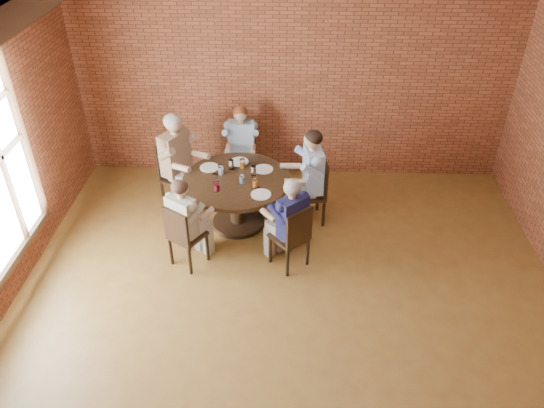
{
  "coord_description": "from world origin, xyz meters",
  "views": [
    {
      "loc": [
        -0.01,
        -3.99,
        4.5
      ],
      "look_at": [
        -0.21,
        1.0,
        1.05
      ],
      "focal_mm": 35.0,
      "sensor_mm": 36.0,
      "label": 1
    }
  ],
  "objects_px": {
    "chair_e": "(293,235)",
    "smartphone": "(258,190)",
    "chair_a": "(314,187)",
    "chair_d": "(183,235)",
    "diner_b": "(241,148)",
    "diner_c": "(179,161)",
    "dining_table": "(237,193)",
    "diner_e": "(289,223)",
    "chair_c": "(176,171)",
    "chair_b": "(242,154)",
    "diner_a": "(308,177)",
    "diner_d": "(186,223)"
  },
  "relations": [
    {
      "from": "diner_a",
      "to": "chair_e",
      "type": "bearing_deg",
      "value": -20.38
    },
    {
      "from": "diner_a",
      "to": "diner_e",
      "type": "relative_size",
      "value": 1.1
    },
    {
      "from": "diner_b",
      "to": "chair_d",
      "type": "relative_size",
      "value": 1.47
    },
    {
      "from": "chair_d",
      "to": "diner_e",
      "type": "relative_size",
      "value": 0.7
    },
    {
      "from": "chair_c",
      "to": "chair_d",
      "type": "height_order",
      "value": "chair_c"
    },
    {
      "from": "chair_b",
      "to": "diner_d",
      "type": "height_order",
      "value": "diner_d"
    },
    {
      "from": "diner_b",
      "to": "chair_d",
      "type": "xyz_separation_m",
      "value": [
        -0.55,
        -1.93,
        -0.16
      ]
    },
    {
      "from": "chair_b",
      "to": "chair_e",
      "type": "height_order",
      "value": "chair_b"
    },
    {
      "from": "diner_a",
      "to": "chair_d",
      "type": "xyz_separation_m",
      "value": [
        -1.55,
        -1.06,
        -0.21
      ]
    },
    {
      "from": "dining_table",
      "to": "diner_e",
      "type": "height_order",
      "value": "diner_e"
    },
    {
      "from": "diner_c",
      "to": "chair_e",
      "type": "xyz_separation_m",
      "value": [
        1.63,
        -1.36,
        -0.22
      ]
    },
    {
      "from": "dining_table",
      "to": "smartphone",
      "type": "xyz_separation_m",
      "value": [
        0.3,
        -0.26,
        0.23
      ]
    },
    {
      "from": "chair_b",
      "to": "smartphone",
      "type": "xyz_separation_m",
      "value": [
        0.34,
        -1.38,
        0.25
      ]
    },
    {
      "from": "chair_e",
      "to": "smartphone",
      "type": "xyz_separation_m",
      "value": [
        -0.47,
        0.61,
        0.26
      ]
    },
    {
      "from": "diner_a",
      "to": "diner_e",
      "type": "distance_m",
      "value": 1.01
    },
    {
      "from": "diner_b",
      "to": "diner_d",
      "type": "xyz_separation_m",
      "value": [
        -0.51,
        -1.87,
        -0.03
      ]
    },
    {
      "from": "chair_b",
      "to": "chair_c",
      "type": "xyz_separation_m",
      "value": [
        -0.92,
        -0.58,
        0.03
      ]
    },
    {
      "from": "chair_e",
      "to": "smartphone",
      "type": "bearing_deg",
      "value": -94.24
    },
    {
      "from": "diner_e",
      "to": "diner_c",
      "type": "bearing_deg",
      "value": -81.19
    },
    {
      "from": "diner_a",
      "to": "smartphone",
      "type": "relative_size",
      "value": 9.82
    },
    {
      "from": "dining_table",
      "to": "diner_d",
      "type": "bearing_deg",
      "value": -123.04
    },
    {
      "from": "dining_table",
      "to": "diner_c",
      "type": "xyz_separation_m",
      "value": [
        -0.86,
        0.49,
        0.18
      ]
    },
    {
      "from": "chair_c",
      "to": "diner_d",
      "type": "distance_m",
      "value": 1.44
    },
    {
      "from": "diner_c",
      "to": "diner_a",
      "type": "bearing_deg",
      "value": -70.31
    },
    {
      "from": "diner_a",
      "to": "smartphone",
      "type": "bearing_deg",
      "value": -67.08
    },
    {
      "from": "diner_a",
      "to": "chair_b",
      "type": "bearing_deg",
      "value": -143.58
    },
    {
      "from": "chair_b",
      "to": "diner_d",
      "type": "relative_size",
      "value": 0.74
    },
    {
      "from": "chair_a",
      "to": "chair_d",
      "type": "xyz_separation_m",
      "value": [
        -1.64,
        -1.08,
        -0.03
      ]
    },
    {
      "from": "diner_e",
      "to": "smartphone",
      "type": "distance_m",
      "value": 0.7
    },
    {
      "from": "diner_a",
      "to": "chair_c",
      "type": "height_order",
      "value": "diner_a"
    },
    {
      "from": "chair_a",
      "to": "smartphone",
      "type": "distance_m",
      "value": 0.9
    },
    {
      "from": "smartphone",
      "to": "chair_d",
      "type": "bearing_deg",
      "value": -159.01
    },
    {
      "from": "chair_e",
      "to": "diner_e",
      "type": "distance_m",
      "value": 0.16
    },
    {
      "from": "chair_b",
      "to": "diner_e",
      "type": "distance_m",
      "value": 2.07
    },
    {
      "from": "chair_a",
      "to": "diner_b",
      "type": "bearing_deg",
      "value": -138.08
    },
    {
      "from": "chair_c",
      "to": "chair_d",
      "type": "bearing_deg",
      "value": -135.95
    },
    {
      "from": "diner_a",
      "to": "chair_b",
      "type": "relative_size",
      "value": 1.51
    },
    {
      "from": "chair_c",
      "to": "chair_d",
      "type": "xyz_separation_m",
      "value": [
        0.36,
        -1.44,
        -0.04
      ]
    },
    {
      "from": "diner_a",
      "to": "smartphone",
      "type": "xyz_separation_m",
      "value": [
        -0.66,
        -0.42,
        0.06
      ]
    },
    {
      "from": "chair_c",
      "to": "chair_e",
      "type": "distance_m",
      "value": 2.22
    },
    {
      "from": "chair_b",
      "to": "chair_d",
      "type": "distance_m",
      "value": 2.09
    },
    {
      "from": "chair_d",
      "to": "chair_e",
      "type": "relative_size",
      "value": 0.99
    },
    {
      "from": "diner_b",
      "to": "chair_e",
      "type": "bearing_deg",
      "value": -68.77
    },
    {
      "from": "chair_b",
      "to": "diner_b",
      "type": "distance_m",
      "value": 0.17
    },
    {
      "from": "chair_c",
      "to": "diner_c",
      "type": "distance_m",
      "value": 0.21
    },
    {
      "from": "chair_b",
      "to": "chair_e",
      "type": "xyz_separation_m",
      "value": [
        0.8,
        -1.99,
        -0.01
      ]
    },
    {
      "from": "chair_d",
      "to": "smartphone",
      "type": "height_order",
      "value": "chair_d"
    },
    {
      "from": "diner_b",
      "to": "diner_c",
      "type": "xyz_separation_m",
      "value": [
        -0.83,
        -0.54,
        0.06
      ]
    },
    {
      "from": "chair_a",
      "to": "chair_e",
      "type": "height_order",
      "value": "chair_a"
    },
    {
      "from": "chair_d",
      "to": "chair_e",
      "type": "xyz_separation_m",
      "value": [
        1.35,
        0.03,
        0.01
      ]
    }
  ]
}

